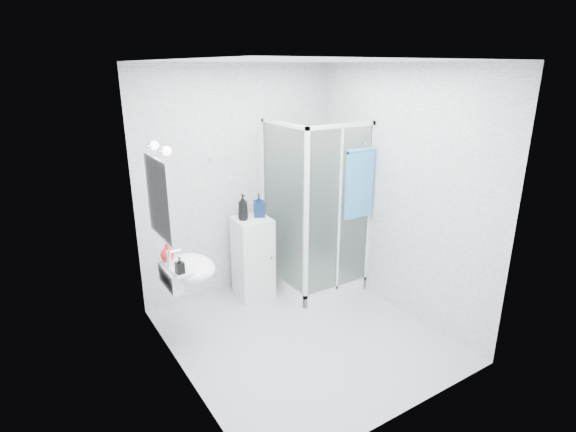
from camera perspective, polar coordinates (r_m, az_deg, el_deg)
room at (r=4.09m, az=2.06°, el=0.57°), size 2.40×2.60×2.60m
shower_enclosure at (r=5.34m, az=3.20°, el=-4.84°), size 0.90×0.95×2.00m
wall_basin at (r=4.23m, az=-12.73°, el=-6.59°), size 0.46×0.56×0.35m
mirror at (r=3.93m, az=-16.16°, el=2.16°), size 0.02×0.60×0.70m
vanity_lights at (r=3.86m, az=-16.01°, el=8.28°), size 0.10×0.40×0.08m
wall_hooks at (r=4.96m, az=-8.67°, el=7.37°), size 0.23×0.06×0.03m
storage_cabinet at (r=5.18m, az=-4.46°, el=-5.30°), size 0.42×0.43×0.95m
hand_towel at (r=4.93m, az=9.07°, el=4.33°), size 0.36×0.05×0.77m
shampoo_bottle_a at (r=4.93m, az=-5.75°, el=1.12°), size 0.11×0.11×0.29m
shampoo_bottle_b at (r=5.03m, az=-3.70°, el=1.38°), size 0.16×0.16×0.26m
soap_dispenser_orange at (r=4.26m, az=-15.09°, el=-4.43°), size 0.16×0.16×0.16m
soap_dispenser_black at (r=3.97m, az=-13.59°, el=-6.11°), size 0.07×0.08×0.15m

